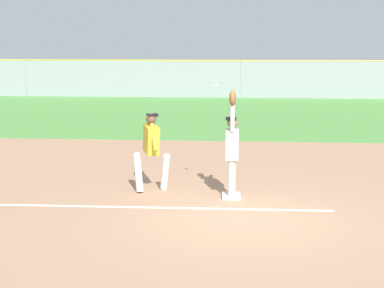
{
  "coord_description": "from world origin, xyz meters",
  "views": [
    {
      "loc": [
        -0.1,
        -10.63,
        3.28
      ],
      "look_at": [
        -1.08,
        1.92,
        1.05
      ],
      "focal_mm": 55.6,
      "sensor_mm": 36.0,
      "label": 1
    }
  ],
  "objects_px": {
    "first_base": "(231,196)",
    "parked_car_red": "(161,81)",
    "baseball": "(216,86)",
    "runner": "(151,146)",
    "parked_car_blue": "(321,82)",
    "fielder": "(232,146)",
    "parked_car_silver": "(87,81)",
    "parked_car_green": "(235,81)"
  },
  "relations": [
    {
      "from": "first_base",
      "to": "parked_car_red",
      "type": "distance_m",
      "value": 25.51
    },
    {
      "from": "baseball",
      "to": "parked_car_red",
      "type": "bearing_deg",
      "value": 100.04
    },
    {
      "from": "runner",
      "to": "parked_car_blue",
      "type": "relative_size",
      "value": 0.38
    },
    {
      "from": "first_base",
      "to": "fielder",
      "type": "bearing_deg",
      "value": -81.65
    },
    {
      "from": "parked_car_silver",
      "to": "parked_car_red",
      "type": "height_order",
      "value": "same"
    },
    {
      "from": "fielder",
      "to": "parked_car_red",
      "type": "distance_m",
      "value": 25.6
    },
    {
      "from": "runner",
      "to": "parked_car_red",
      "type": "relative_size",
      "value": 0.39
    },
    {
      "from": "first_base",
      "to": "fielder",
      "type": "xyz_separation_m",
      "value": [
        0.01,
        -0.09,
        1.08
      ]
    },
    {
      "from": "parked_car_red",
      "to": "parked_car_green",
      "type": "height_order",
      "value": "same"
    },
    {
      "from": "baseball",
      "to": "parked_car_silver",
      "type": "height_order",
      "value": "baseball"
    },
    {
      "from": "parked_car_silver",
      "to": "parked_car_green",
      "type": "bearing_deg",
      "value": -0.73
    },
    {
      "from": "parked_car_green",
      "to": "parked_car_blue",
      "type": "xyz_separation_m",
      "value": [
        5.23,
        -0.44,
        0.0
      ]
    },
    {
      "from": "runner",
      "to": "baseball",
      "type": "distance_m",
      "value": 1.93
    },
    {
      "from": "fielder",
      "to": "runner",
      "type": "height_order",
      "value": "fielder"
    },
    {
      "from": "runner",
      "to": "parked_car_red",
      "type": "xyz_separation_m",
      "value": [
        -3.01,
        24.67,
        -0.32
      ]
    },
    {
      "from": "parked_car_blue",
      "to": "parked_car_silver",
      "type": "bearing_deg",
      "value": 174.98
    },
    {
      "from": "first_base",
      "to": "baseball",
      "type": "xyz_separation_m",
      "value": [
        -0.34,
        0.2,
        2.28
      ]
    },
    {
      "from": "runner",
      "to": "parked_car_red",
      "type": "distance_m",
      "value": 24.85
    },
    {
      "from": "first_base",
      "to": "parked_car_blue",
      "type": "xyz_separation_m",
      "value": [
        5.14,
        24.69,
        0.63
      ]
    },
    {
      "from": "baseball",
      "to": "parked_car_silver",
      "type": "xyz_separation_m",
      "value": [
        -9.14,
        24.83,
        -1.65
      ]
    },
    {
      "from": "fielder",
      "to": "parked_car_silver",
      "type": "xyz_separation_m",
      "value": [
        -9.49,
        25.12,
        -0.45
      ]
    },
    {
      "from": "fielder",
      "to": "parked_car_silver",
      "type": "distance_m",
      "value": 26.86
    },
    {
      "from": "parked_car_green",
      "to": "parked_car_blue",
      "type": "height_order",
      "value": "same"
    },
    {
      "from": "first_base",
      "to": "runner",
      "type": "bearing_deg",
      "value": 167.34
    },
    {
      "from": "parked_car_silver",
      "to": "parked_car_red",
      "type": "xyz_separation_m",
      "value": [
        4.74,
        0.03,
        0.0
      ]
    },
    {
      "from": "runner",
      "to": "baseball",
      "type": "bearing_deg",
      "value": -30.03
    },
    {
      "from": "fielder",
      "to": "runner",
      "type": "bearing_deg",
      "value": -14.69
    },
    {
      "from": "parked_car_red",
      "to": "parked_car_blue",
      "type": "relative_size",
      "value": 0.98
    },
    {
      "from": "parked_car_red",
      "to": "parked_car_blue",
      "type": "xyz_separation_m",
      "value": [
        9.88,
        -0.37,
        0.0
      ]
    },
    {
      "from": "baseball",
      "to": "parked_car_silver",
      "type": "bearing_deg",
      "value": 110.22
    },
    {
      "from": "runner",
      "to": "parked_car_silver",
      "type": "xyz_separation_m",
      "value": [
        -7.75,
        24.64,
        -0.32
      ]
    },
    {
      "from": "fielder",
      "to": "baseball",
      "type": "xyz_separation_m",
      "value": [
        -0.35,
        0.29,
        1.2
      ]
    },
    {
      "from": "runner",
      "to": "parked_car_blue",
      "type": "bearing_deg",
      "value": 51.79
    },
    {
      "from": "fielder",
      "to": "parked_car_red",
      "type": "relative_size",
      "value": 0.51
    },
    {
      "from": "parked_car_blue",
      "to": "parked_car_red",
      "type": "bearing_deg",
      "value": 174.16
    },
    {
      "from": "fielder",
      "to": "parked_car_blue",
      "type": "bearing_deg",
      "value": -101.03
    },
    {
      "from": "parked_car_red",
      "to": "parked_car_blue",
      "type": "distance_m",
      "value": 9.89
    },
    {
      "from": "runner",
      "to": "parked_car_green",
      "type": "relative_size",
      "value": 0.38
    },
    {
      "from": "fielder",
      "to": "first_base",
      "type": "bearing_deg",
      "value": -80.99
    },
    {
      "from": "runner",
      "to": "baseball",
      "type": "relative_size",
      "value": 23.24
    },
    {
      "from": "first_base",
      "to": "parked_car_blue",
      "type": "relative_size",
      "value": 0.08
    },
    {
      "from": "first_base",
      "to": "baseball",
      "type": "relative_size",
      "value": 5.14
    }
  ]
}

